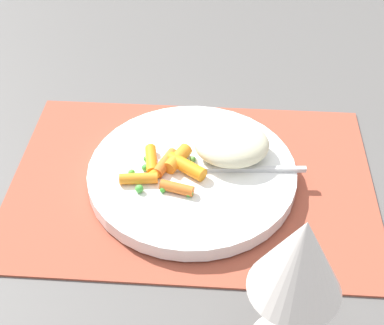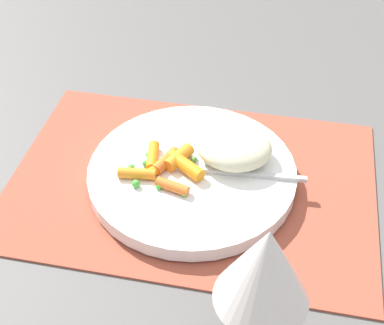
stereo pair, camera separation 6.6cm
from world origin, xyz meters
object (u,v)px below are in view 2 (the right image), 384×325
Objects in this scene: rice_mound at (234,147)px; wine_glass at (265,270)px; fork at (210,168)px; carrot_portion at (168,165)px; plate at (192,174)px.

rice_mound is 0.53× the size of wine_glass.
wine_glass reaches higher than fork.
fork is 1.10× the size of wine_glass.
carrot_portion is 0.05m from fork.
plate is 1.33× the size of fork.
carrot_portion is (0.08, 0.04, -0.01)m from rice_mound.
rice_mound is (-0.05, -0.03, 0.03)m from plate.
rice_mound is 0.48× the size of fork.
carrot_portion is 0.60× the size of wine_glass.
wine_glass is (-0.08, 0.22, 0.10)m from fork.
plate is at bearing 30.93° from rice_mound.
wine_glass reaches higher than rice_mound.
carrot_portion is (0.03, 0.01, 0.02)m from plate.
wine_glass is (-0.06, 0.25, 0.09)m from rice_mound.
wine_glass reaches higher than carrot_portion.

